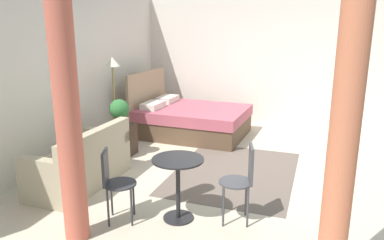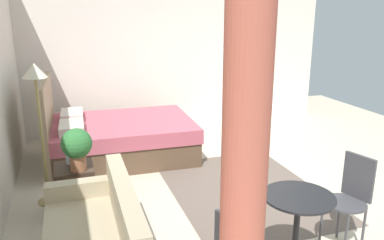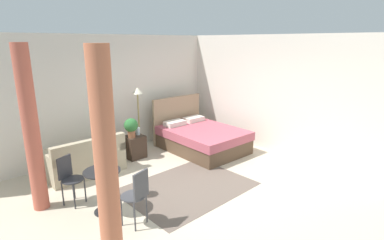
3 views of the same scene
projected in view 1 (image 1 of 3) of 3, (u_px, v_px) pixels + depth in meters
The scene contains 15 objects.
ground_plane at pixel (240, 168), 5.73m from camera, with size 8.45×8.64×0.02m, color beige.
wall_back at pixel (80, 69), 6.28m from camera, with size 8.45×0.12×2.85m, color silver.
wall_right at pixel (270, 60), 7.86m from camera, with size 0.12×5.64×2.85m, color silver.
area_rug at pixel (234, 172), 5.55m from camera, with size 2.31×1.74×0.01m, color #66564C.
bed at pixel (190, 119), 7.40m from camera, with size 1.63×2.14×1.24m.
couch at pixel (82, 165), 5.05m from camera, with size 1.52×0.73×0.82m.
nightstand at pixel (121, 140), 6.23m from camera, with size 0.43×0.40×0.54m.
potted_plant at pixel (119, 111), 5.99m from camera, with size 0.32×0.32×0.45m.
vase at pixel (123, 118), 6.26m from camera, with size 0.10×0.10×0.18m.
floor_lamp at pixel (113, 76), 6.38m from camera, with size 0.26×0.26×1.62m.
balcony_table at pixel (178, 178), 4.10m from camera, with size 0.58×0.58×0.73m.
cafe_chair_near_window at pixel (113, 179), 4.06m from camera, with size 0.47×0.47×0.84m.
cafe_chair_near_couch at pixel (243, 176), 4.04m from camera, with size 0.46×0.46×0.90m.
curtain_left at pixel (344, 138), 2.73m from camera, with size 0.22×0.22×2.68m.
curtain_right at pixel (67, 112), 3.52m from camera, with size 0.25×0.25×2.68m.
Camera 1 is at (-5.31, -1.08, 2.15)m, focal length 34.48 mm.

